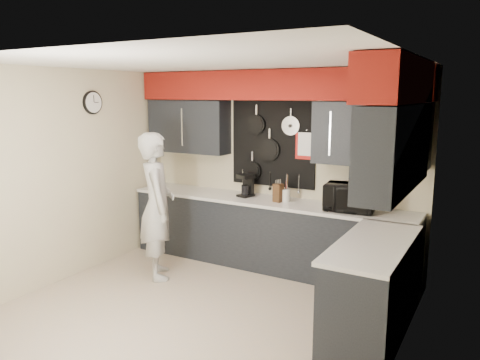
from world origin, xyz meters
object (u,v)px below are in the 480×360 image
Objects in this scene: coffee_maker at (247,185)px; microwave at (350,198)px; knife_block at (278,193)px; person at (157,206)px; utensil_crock at (285,195)px.

microwave is at bearing 12.08° from coffee_maker.
person is at bearing -130.16° from knife_block.
microwave is 3.55× the size of utensil_crock.
knife_block is 0.10m from utensil_crock.
person is (-0.70, -1.03, -0.16)m from coffee_maker.
utensil_crock is at bearing 56.25° from knife_block.
microwave is 2.35m from person.
microwave reaches higher than utensil_crock.
utensil_crock is (0.07, 0.07, -0.04)m from knife_block.
utensil_crock is at bearing 169.26° from microwave.
utensil_crock is 1.64m from person.
coffee_maker is (-0.52, 0.09, 0.04)m from knife_block.
person is (-2.15, -0.94, -0.16)m from microwave.
person is (-1.22, -0.94, -0.12)m from knife_block.
utensil_crock is (-0.86, 0.07, -0.08)m from microwave.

